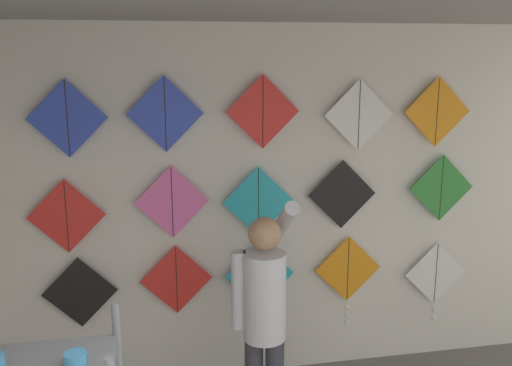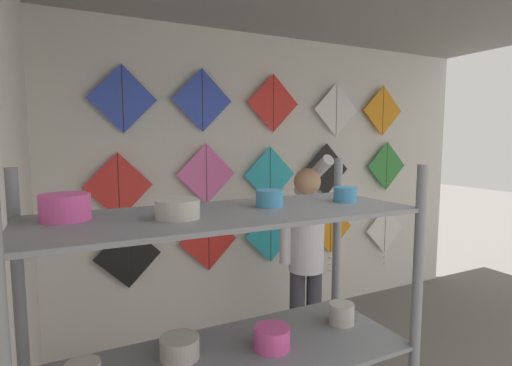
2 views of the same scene
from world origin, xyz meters
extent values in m
cube|color=silver|center=(0.00, 3.53, 1.40)|extent=(4.95, 0.06, 2.80)
cube|color=slate|center=(-1.49, 1.00, 1.21)|extent=(1.02, 0.38, 0.01)
cube|color=slate|center=(-1.49, 1.00, 1.62)|extent=(1.02, 0.38, 0.01)
cylinder|color=#B2ADA3|center=(-1.62, 1.06, 1.25)|extent=(0.11, 0.11, 0.06)
cylinder|color=#D84C99|center=(-1.37, 0.99, 1.25)|extent=(0.10, 0.10, 0.06)
cylinder|color=#B2ADA3|center=(-1.09, 1.03, 1.25)|extent=(0.08, 0.08, 0.07)
cylinder|color=#D84C99|center=(-1.88, 1.08, 1.66)|extent=(0.12, 0.12, 0.06)
cylinder|color=#B2ADA3|center=(-1.64, 0.98, 1.65)|extent=(0.11, 0.11, 0.05)
cylinder|color=#3F8CBF|center=(-1.36, 1.03, 1.65)|extent=(0.08, 0.08, 0.05)
cylinder|color=#3F8CBF|center=(-1.11, 1.00, 1.65)|extent=(0.07, 0.07, 0.04)
cylinder|color=#383842|center=(-0.23, 2.63, 0.39)|extent=(0.12, 0.12, 0.78)
cylinder|color=#383842|center=(-0.10, 2.59, 0.39)|extent=(0.12, 0.12, 0.78)
cylinder|color=silver|center=(-0.16, 2.61, 1.07)|extent=(0.28, 0.28, 0.58)
sphere|color=tan|center=(-0.16, 2.61, 1.49)|extent=(0.21, 0.21, 0.21)
cylinder|color=silver|center=(-0.32, 2.66, 1.10)|extent=(0.10, 0.10, 0.52)
cylinder|color=silver|center=(0.00, 2.77, 1.51)|extent=(0.10, 0.48, 0.38)
cube|color=black|center=(-1.40, 3.44, 0.84)|extent=(0.55, 0.01, 0.55)
cylinder|color=black|center=(-1.40, 3.44, 0.84)|extent=(0.01, 0.01, 0.53)
cube|color=red|center=(-0.68, 3.44, 0.88)|extent=(0.55, 0.01, 0.55)
cylinder|color=black|center=(-0.68, 3.44, 0.88)|extent=(0.01, 0.01, 0.53)
cube|color=#28B2C6|center=(-0.03, 3.44, 0.87)|extent=(0.55, 0.01, 0.55)
cylinder|color=black|center=(-0.03, 3.44, 0.87)|extent=(0.01, 0.01, 0.53)
cube|color=orange|center=(0.71, 3.44, 0.86)|extent=(0.55, 0.01, 0.55)
cylinder|color=black|center=(0.71, 3.44, 0.86)|extent=(0.01, 0.01, 0.53)
sphere|color=white|center=(0.71, 3.43, 0.54)|extent=(0.04, 0.04, 0.04)
sphere|color=white|center=(0.71, 3.43, 0.47)|extent=(0.04, 0.04, 0.04)
sphere|color=white|center=(0.71, 3.43, 0.40)|extent=(0.04, 0.04, 0.04)
cube|color=white|center=(1.49, 3.44, 0.77)|extent=(0.55, 0.01, 0.55)
cylinder|color=black|center=(1.49, 3.44, 0.77)|extent=(0.01, 0.01, 0.53)
sphere|color=white|center=(1.49, 3.43, 0.44)|extent=(0.04, 0.04, 0.04)
sphere|color=white|center=(1.49, 3.43, 0.37)|extent=(0.04, 0.04, 0.04)
cube|color=red|center=(-1.45, 3.44, 1.43)|extent=(0.55, 0.01, 0.55)
cylinder|color=black|center=(-1.45, 3.44, 1.43)|extent=(0.01, 0.01, 0.53)
cube|color=pink|center=(-0.69, 3.44, 1.50)|extent=(0.55, 0.01, 0.55)
cylinder|color=black|center=(-0.69, 3.44, 1.50)|extent=(0.01, 0.01, 0.53)
cube|color=#28B2C6|center=(-0.04, 3.44, 1.47)|extent=(0.55, 0.01, 0.55)
cylinder|color=black|center=(-0.04, 3.44, 1.47)|extent=(0.01, 0.01, 0.53)
cube|color=black|center=(0.63, 3.44, 1.49)|extent=(0.55, 0.01, 0.55)
cylinder|color=black|center=(0.63, 3.44, 1.49)|extent=(0.01, 0.01, 0.53)
cube|color=#338C38|center=(1.48, 3.44, 1.51)|extent=(0.55, 0.01, 0.55)
cylinder|color=black|center=(1.48, 3.44, 1.51)|extent=(0.01, 0.01, 0.53)
cube|color=blue|center=(-1.40, 3.44, 2.14)|extent=(0.55, 0.01, 0.55)
cylinder|color=black|center=(-1.40, 3.44, 2.14)|extent=(0.01, 0.01, 0.53)
cube|color=blue|center=(-0.72, 3.44, 2.15)|extent=(0.55, 0.01, 0.55)
cylinder|color=black|center=(-0.72, 3.44, 2.15)|extent=(0.01, 0.01, 0.53)
cube|color=red|center=(-0.01, 3.44, 2.16)|extent=(0.55, 0.01, 0.55)
cylinder|color=black|center=(-0.01, 3.44, 2.16)|extent=(0.01, 0.01, 0.53)
cube|color=white|center=(0.75, 3.44, 2.12)|extent=(0.55, 0.01, 0.55)
cylinder|color=black|center=(0.75, 3.44, 2.12)|extent=(0.01, 0.01, 0.53)
cube|color=orange|center=(1.39, 3.44, 2.13)|extent=(0.55, 0.01, 0.55)
cylinder|color=black|center=(1.39, 3.44, 2.13)|extent=(0.01, 0.01, 0.53)
camera|label=1|loc=(-0.86, -0.70, 2.59)|focal=40.00mm
camera|label=2|loc=(-1.90, 0.04, 1.82)|focal=28.00mm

